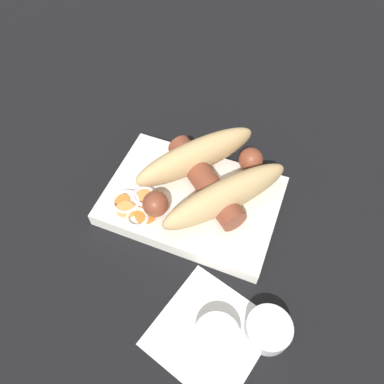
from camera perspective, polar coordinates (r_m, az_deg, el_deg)
ground_plane at (r=0.53m, az=0.00°, el=-1.95°), size 3.00×3.00×0.00m
food_tray at (r=0.52m, az=0.00°, el=-1.30°), size 0.23×0.16×0.02m
bread_roll at (r=0.50m, az=2.81°, el=2.57°), size 0.20×0.21×0.05m
sausage at (r=0.51m, az=2.01°, el=1.71°), size 0.14×0.15×0.03m
pickled_veggies at (r=0.51m, az=-8.74°, el=-1.89°), size 0.07×0.07×0.01m
napkin at (r=0.46m, az=2.64°, el=-20.67°), size 0.15×0.15×0.00m
condiment_cup_near at (r=0.45m, az=3.76°, el=-21.31°), size 0.05×0.05×0.02m
condiment_cup_far at (r=0.46m, az=11.53°, el=-19.89°), size 0.05×0.05×0.02m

